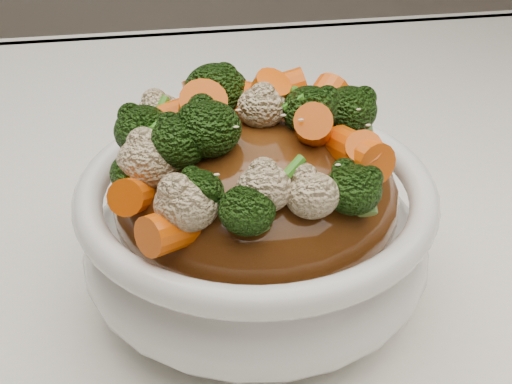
{
  "coord_description": "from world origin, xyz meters",
  "views": [
    {
      "loc": [
        -0.08,
        -0.37,
        1.04
      ],
      "look_at": [
        -0.03,
        -0.04,
        0.82
      ],
      "focal_mm": 50.0,
      "sensor_mm": 36.0,
      "label": 1
    }
  ],
  "objects": [
    {
      "name": "carrots",
      "position": [
        -0.03,
        -0.04,
        0.87
      ],
      "size": [
        0.21,
        0.21,
        0.05
      ],
      "primitive_type": null,
      "rotation": [
        0.0,
        0.0,
        -0.39
      ],
      "color": "#E45607",
      "rests_on": "sauce_base"
    },
    {
      "name": "tablecloth",
      "position": [
        0.0,
        0.0,
        0.73
      ],
      "size": [
        1.2,
        0.8,
        0.04
      ],
      "primitive_type": "cube",
      "color": "white",
      "rests_on": "dining_table"
    },
    {
      "name": "scallions",
      "position": [
        -0.03,
        -0.04,
        0.88
      ],
      "size": [
        0.16,
        0.16,
        0.02
      ],
      "primitive_type": null,
      "rotation": [
        0.0,
        0.0,
        -0.39
      ],
      "color": "#3A871F",
      "rests_on": "sauce_base"
    },
    {
      "name": "broccoli",
      "position": [
        -0.03,
        -0.04,
        0.87
      ],
      "size": [
        0.21,
        0.21,
        0.04
      ],
      "primitive_type": null,
      "rotation": [
        0.0,
        0.0,
        -0.39
      ],
      "color": "black",
      "rests_on": "sauce_base"
    },
    {
      "name": "sauce_base",
      "position": [
        -0.03,
        -0.04,
        0.82
      ],
      "size": [
        0.21,
        0.21,
        0.09
      ],
      "primitive_type": "ellipsoid",
      "rotation": [
        0.0,
        0.0,
        -0.39
      ],
      "color": "#4C260D",
      "rests_on": "bowl"
    },
    {
      "name": "cauliflower",
      "position": [
        -0.03,
        -0.04,
        0.87
      ],
      "size": [
        0.21,
        0.21,
        0.03
      ],
      "primitive_type": null,
      "rotation": [
        0.0,
        0.0,
        -0.39
      ],
      "color": "beige",
      "rests_on": "sauce_base"
    },
    {
      "name": "sesame_seeds",
      "position": [
        -0.03,
        -0.04,
        0.88
      ],
      "size": [
        0.19,
        0.19,
        0.01
      ],
      "primitive_type": null,
      "rotation": [
        0.0,
        0.0,
        -0.39
      ],
      "color": "beige",
      "rests_on": "sauce_base"
    },
    {
      "name": "bowl",
      "position": [
        -0.03,
        -0.04,
        0.79
      ],
      "size": [
        0.26,
        0.26,
        0.08
      ],
      "primitive_type": null,
      "rotation": [
        0.0,
        0.0,
        -0.39
      ],
      "color": "white",
      "rests_on": "tablecloth"
    }
  ]
}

